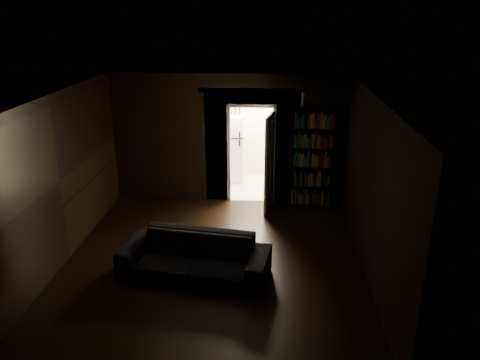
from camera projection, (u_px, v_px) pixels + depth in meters
name	position (u px, v px, depth m)	size (l,w,h in m)	color
ground	(213.00, 262.00, 7.94)	(5.50, 5.50, 0.00)	black
room_walls	(219.00, 149.00, 8.36)	(5.02, 5.61, 2.84)	black
kitchen_alcove	(253.00, 135.00, 11.11)	(2.20, 1.80, 2.60)	beige
sofa	(195.00, 251.00, 7.37)	(2.34, 1.01, 0.90)	black
bookshelf	(311.00, 157.00, 9.83)	(0.90, 0.32, 2.20)	black
refrigerator	(229.00, 147.00, 11.51)	(0.74, 0.68, 1.65)	white
door	(269.00, 163.00, 9.69)	(0.85, 0.05, 2.05)	silver
figurine	(303.00, 98.00, 9.46)	(0.09, 0.09, 0.28)	silver
bottles	(229.00, 109.00, 11.17)	(0.69, 0.09, 0.28)	black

